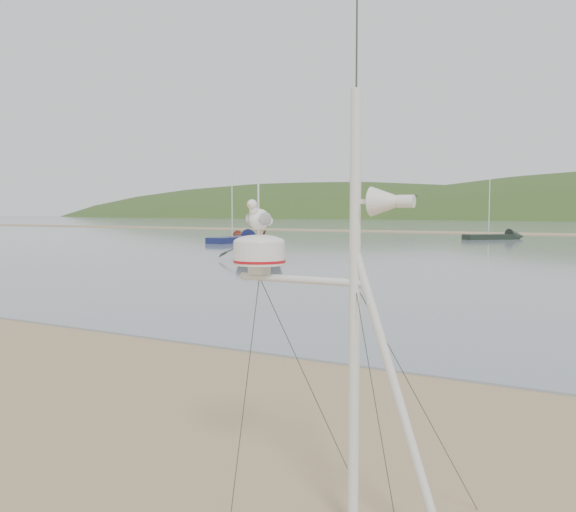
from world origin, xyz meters
The scene contains 8 objects.
ground centered at (0.00, 0.00, 0.00)m, with size 560.00×560.00×0.00m, color #8F7552.
sandbar centered at (0.00, 70.00, 0.07)m, with size 560.00×7.00×0.07m, color #8F7552.
mast_rig centered at (3.47, -1.19, 1.10)m, with size 2.02×2.15×4.55m.
boat_dark centered at (-11.88, 21.81, 2.69)m, with size 3.79×1.10×5.31m, color black.
boat_red centered at (-15.19, 27.46, 1.43)m, with size 2.40×1.46×2.78m, color #5D2015.
dinghy_red_far centered at (-27.95, 43.99, 0.29)m, with size 4.44×3.16×1.09m.
sailboat_blue_near centered at (-24.33, 39.22, 0.30)m, with size 1.73×7.08×7.03m.
sailboat_dark_mid centered at (-5.17, 55.15, 0.30)m, with size 5.59×5.63×6.36m.
Camera 1 is at (5.51, -5.80, 2.75)m, focal length 38.00 mm.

